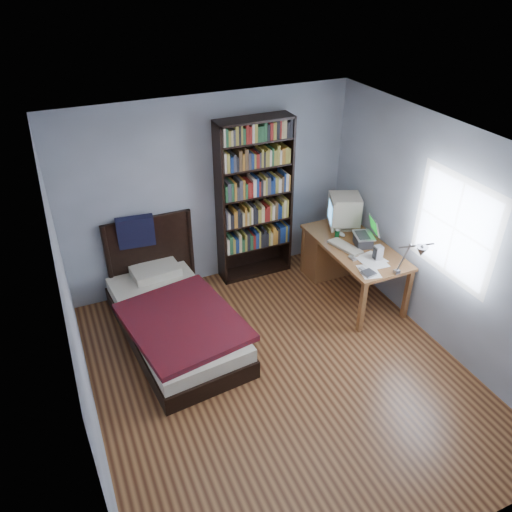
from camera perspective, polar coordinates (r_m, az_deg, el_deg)
name	(u,v)px	position (r m, az deg, el deg)	size (l,w,h in m)	color
room	(287,278)	(4.74, 3.55, -2.52)	(4.20, 4.24, 2.50)	#4A2616
desk	(336,251)	(6.85, 9.08, 0.59)	(0.75, 1.52, 0.73)	brown
crt_monitor	(343,210)	(6.64, 9.93, 5.21)	(0.54, 0.50, 0.47)	beige
laptop	(365,238)	(6.37, 12.31, 2.04)	(0.36, 0.34, 0.36)	#2D2D30
desk_lamp	(418,253)	(5.37, 18.01, 0.33)	(0.25, 0.55, 0.65)	#99999E
keyboard	(345,247)	(6.31, 10.15, 1.06)	(0.18, 0.45, 0.03)	#BBB49C
speaker	(378,253)	(6.12, 13.78, 0.35)	(0.09, 0.09, 0.18)	#98989A
soda_can	(337,234)	(6.49, 9.26, 2.50)	(0.06, 0.06, 0.11)	#073516
mouse	(342,234)	(6.56, 9.77, 2.45)	(0.07, 0.12, 0.04)	silver
phone_silver	(352,258)	(6.10, 10.96, -0.25)	(0.05, 0.11, 0.02)	silver
phone_grey	(363,269)	(5.91, 12.14, -1.49)	(0.05, 0.10, 0.02)	#98989A
external_drive	(369,273)	(5.85, 12.75, -1.96)	(0.13, 0.13, 0.03)	#98989A
bookshelf	(255,201)	(6.53, -0.16, 6.28)	(0.99, 0.30, 2.19)	black
bed	(173,316)	(5.95, -9.47, -6.75)	(1.34, 2.22, 1.16)	black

